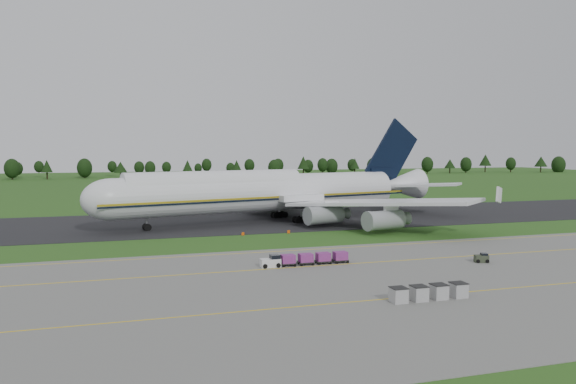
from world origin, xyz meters
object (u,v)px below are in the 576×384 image
object	(u,v)px
aircraft	(270,191)
baggage_train	(304,259)
uld_row	(429,292)
utility_cart	(481,259)
edge_markers	(266,233)

from	to	relation	value
aircraft	baggage_train	xyz separation A→B (m)	(-7.41, -45.42, -5.81)
baggage_train	uld_row	xyz separation A→B (m)	(7.03, -20.84, -0.01)
aircraft	utility_cart	world-z (taller)	aircraft
utility_cart	aircraft	bearing A→B (deg)	108.55
baggage_train	uld_row	distance (m)	21.99
utility_cart	edge_markers	size ratio (longest dim) A/B	0.22
baggage_train	uld_row	bearing A→B (deg)	-71.35
aircraft	utility_cart	xyz separation A→B (m)	(17.15, -51.09, -6.13)
uld_row	edge_markers	xyz separation A→B (m)	(-4.93, 49.14, -0.59)
baggage_train	edge_markers	world-z (taller)	baggage_train
aircraft	edge_markers	xyz separation A→B (m)	(-5.31, -17.12, -6.42)
aircraft	uld_row	world-z (taller)	aircraft
baggage_train	utility_cart	distance (m)	25.21
uld_row	edge_markers	bearing A→B (deg)	95.73
edge_markers	utility_cart	bearing A→B (deg)	-56.54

